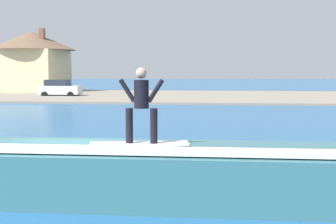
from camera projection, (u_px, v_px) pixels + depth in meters
The scene contains 8 objects.
ground_plane at pixel (71, 195), 11.33m from camera, with size 260.00×260.00×0.00m, color #245B90.
wave_crest at pixel (150, 172), 10.98m from camera, with size 9.97×2.83×1.33m.
surfboard at pixel (139, 144), 10.40m from camera, with size 2.20×0.93×0.06m.
surfer at pixel (141, 101), 10.23m from camera, with size 0.99×0.32×1.64m.
shoreline_bank at pixel (185, 96), 50.28m from camera, with size 120.00×21.84×0.19m.
car_near_shore at pixel (60, 88), 49.83m from camera, with size 4.24×2.21×1.86m.
house_with_chimney at pixel (32, 58), 59.78m from camera, with size 10.97×10.97×7.91m.
tree_short_bushy at pixel (52, 61), 60.41m from camera, with size 2.68×2.68×5.36m.
Camera 1 is at (3.46, -10.80, 3.01)m, focal length 50.72 mm.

